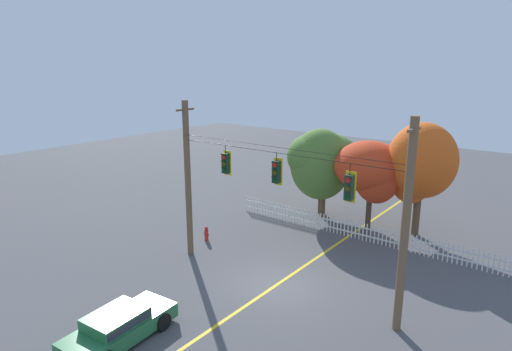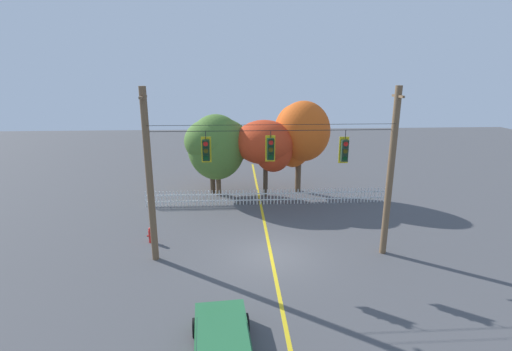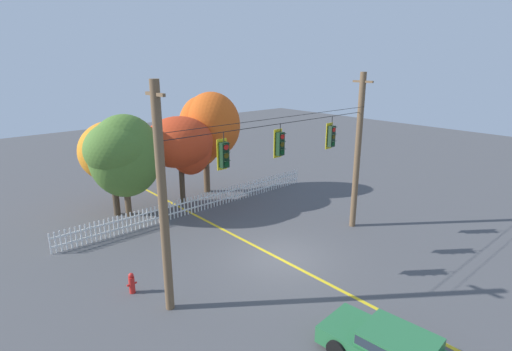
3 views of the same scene
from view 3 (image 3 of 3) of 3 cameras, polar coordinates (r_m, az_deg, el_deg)
ground at (r=17.72m, az=3.39°, el=-11.93°), size 80.00×80.00×0.00m
lane_centerline_stripe at (r=17.72m, az=3.39°, el=-11.92°), size 0.16×36.00×0.01m
signal_support_span at (r=16.21m, az=3.63°, el=0.61°), size 11.12×1.10×7.87m
traffic_signal_northbound_secondary at (r=14.09m, az=-4.67°, el=3.01°), size 0.43×0.38×1.40m
traffic_signal_westbound_side at (r=15.88m, az=3.48°, el=4.62°), size 0.43×0.38×1.40m
traffic_signal_southbound_primary at (r=18.34m, az=10.84°, el=5.62°), size 0.43×0.38×1.52m
white_picket_fence at (r=22.95m, az=-7.96°, el=-3.86°), size 16.19×0.06×1.02m
autumn_maple_near_fence at (r=22.85m, az=-20.01°, el=2.96°), size 3.62×3.50×5.28m
autumn_maple_mid at (r=22.05m, az=-18.62°, el=3.18°), size 4.42×4.05×5.74m
autumn_oak_far_east at (r=23.20m, az=-10.65°, el=4.48°), size 4.04×3.74×5.33m
autumn_maple_far_west at (r=25.01m, az=-6.98°, el=7.06°), size 3.87×3.49×6.54m
parked_car at (r=12.66m, az=19.41°, el=-22.73°), size 2.12×4.24×1.15m
fire_hydrant at (r=15.90m, az=-17.57°, el=-14.65°), size 0.38×0.22×0.82m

